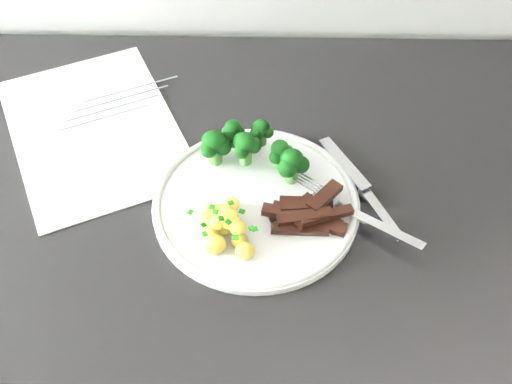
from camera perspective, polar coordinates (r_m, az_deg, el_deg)
The scene contains 8 objects.
counter at distance 1.26m, azimuth 0.84°, elevation -12.77°, with size 2.45×0.61×0.92m.
recipe_paper at distance 0.97m, azimuth -14.16°, elevation 5.43°, with size 0.34×0.39×0.00m.
plate at distance 0.83m, azimuth 0.00°, elevation -0.99°, with size 0.27×0.27×0.02m.
broccoli at distance 0.85m, azimuth -0.21°, elevation 4.00°, with size 0.14×0.09×0.06m.
potatoes at distance 0.79m, azimuth -2.90°, elevation -2.85°, with size 0.09×0.09×0.04m.
beef_strips at distance 0.81m, azimuth 4.44°, elevation -1.88°, with size 0.12×0.08×0.03m.
fork at distance 0.82m, azimuth 9.21°, elevation -1.95°, with size 0.16×0.13×0.02m.
knife at distance 0.85m, azimuth 10.11°, elevation -0.65°, with size 0.10×0.18×0.02m.
Camera 1 is at (0.07, 1.09, 1.57)m, focal length 45.09 mm.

